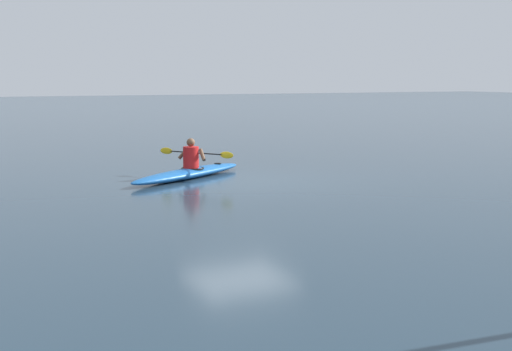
{
  "coord_description": "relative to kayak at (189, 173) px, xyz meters",
  "views": [
    {
      "loc": [
        7.11,
        15.56,
        2.55
      ],
      "look_at": [
        1.01,
        3.0,
        0.6
      ],
      "focal_mm": 49.83,
      "sensor_mm": 36.0,
      "label": 1
    }
  ],
  "objects": [
    {
      "name": "ground_plane",
      "position": [
        -0.88,
        1.18,
        -0.13
      ],
      "size": [
        160.0,
        160.0,
        0.0
      ],
      "primitive_type": "plane",
      "color": "#233847"
    },
    {
      "name": "kayak",
      "position": [
        0.0,
        0.0,
        0.0
      ],
      "size": [
        3.96,
        2.81,
        0.25
      ],
      "color": "#1959A5",
      "rests_on": "ground"
    },
    {
      "name": "kayaker",
      "position": [
        -0.1,
        -0.07,
        0.44
      ],
      "size": [
        1.26,
        1.99,
        0.75
      ],
      "color": "red",
      "rests_on": "kayak"
    }
  ]
}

